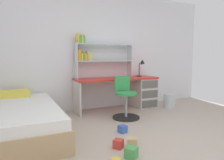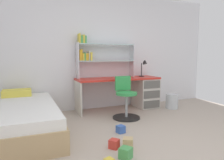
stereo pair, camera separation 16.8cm
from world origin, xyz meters
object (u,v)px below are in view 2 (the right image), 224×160
at_px(desk, 138,90).
at_px(toy_block_green_3, 126,153).
at_px(waste_bin, 172,101).
at_px(toy_block_blue_0, 121,129).
at_px(bed_platform, 16,119).
at_px(desk_lamp, 145,66).
at_px(toy_block_red_4, 114,144).
at_px(swivel_chair, 126,102).
at_px(toy_block_natural_1, 128,143).
at_px(bookshelf_hutch, 98,54).

distance_m(desk, toy_block_green_3, 2.54).
bearing_deg(waste_bin, toy_block_blue_0, -151.37).
distance_m(bed_platform, toy_block_green_3, 1.83).
bearing_deg(waste_bin, bed_platform, -173.95).
distance_m(desk_lamp, waste_bin, 1.03).
relative_size(waste_bin, toy_block_red_4, 2.85).
xyz_separation_m(swivel_chair, bed_platform, (-1.92, -0.08, -0.09)).
height_order(toy_block_green_3, toy_block_red_4, toy_block_green_3).
height_order(desk_lamp, waste_bin, desk_lamp).
distance_m(desk_lamp, swivel_chair, 1.26).
bearing_deg(toy_block_blue_0, bed_platform, 157.70).
relative_size(toy_block_blue_0, toy_block_red_4, 0.99).
distance_m(desk_lamp, toy_block_green_3, 2.81).
bearing_deg(waste_bin, toy_block_natural_1, -141.97).
distance_m(toy_block_natural_1, toy_block_red_4, 0.18).
bearing_deg(waste_bin, swivel_chair, -168.63).
distance_m(swivel_chair, toy_block_green_3, 1.65).
xyz_separation_m(swivel_chair, toy_block_blue_0, (-0.43, -0.69, -0.26)).
xyz_separation_m(toy_block_blue_0, toy_block_green_3, (-0.30, -0.77, 0.01)).
bearing_deg(toy_block_green_3, desk_lamp, 53.97).
bearing_deg(bookshelf_hutch, toy_block_blue_0, -96.21).
height_order(bookshelf_hutch, swivel_chair, bookshelf_hutch).
xyz_separation_m(desk_lamp, toy_block_blue_0, (-1.27, -1.38, -0.91)).
bearing_deg(waste_bin, desk, 149.84).
height_order(swivel_chair, waste_bin, swivel_chair).
distance_m(waste_bin, toy_block_natural_1, 2.39).
distance_m(desk, toy_block_natural_1, 2.25).
relative_size(swivel_chair, bed_platform, 0.38).
bearing_deg(bookshelf_hutch, toy_block_red_4, -103.53).
distance_m(bookshelf_hutch, toy_block_natural_1, 2.38).
relative_size(bookshelf_hutch, toy_block_red_4, 11.48).
distance_m(toy_block_blue_0, toy_block_natural_1, 0.54).
distance_m(swivel_chair, toy_block_red_4, 1.40).
bearing_deg(toy_block_red_4, swivel_chair, 57.20).
relative_size(bookshelf_hutch, desk_lamp, 3.45).
bearing_deg(toy_block_blue_0, bookshelf_hutch, 83.79).
distance_m(desk, desk_lamp, 0.60).
xyz_separation_m(desk, toy_block_blue_0, (-1.07, -1.34, -0.35)).
relative_size(bookshelf_hutch, toy_block_natural_1, 10.26).
xyz_separation_m(waste_bin, toy_block_blue_0, (-1.74, -0.95, -0.11)).
bearing_deg(toy_block_green_3, bed_platform, 130.77).
distance_m(desk_lamp, toy_block_natural_1, 2.53).
distance_m(desk_lamp, bed_platform, 2.95).
distance_m(bookshelf_hutch, waste_bin, 2.00).
height_order(desk_lamp, toy_block_red_4, desk_lamp).
distance_m(toy_block_blue_0, toy_block_green_3, 0.82).
bearing_deg(waste_bin, toy_block_red_4, -145.38).
distance_m(swivel_chair, bed_platform, 1.92).
bearing_deg(toy_block_natural_1, toy_block_red_4, 162.30).
relative_size(swivel_chair, toy_block_green_3, 6.19).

